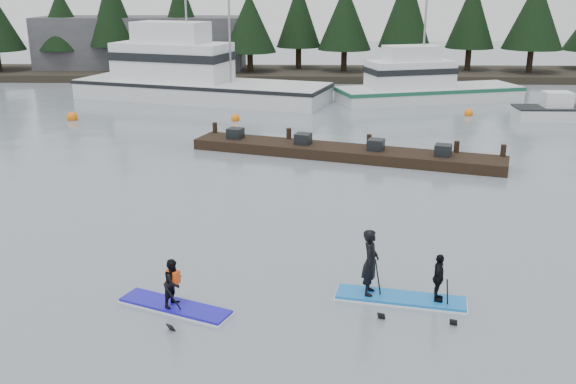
{
  "coord_description": "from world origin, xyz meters",
  "views": [
    {
      "loc": [
        0.51,
        -14.25,
        7.65
      ],
      "look_at": [
        0.0,
        6.0,
        1.1
      ],
      "focal_mm": 40.0,
      "sensor_mm": 36.0,
      "label": 1
    }
  ],
  "objects_px": {
    "paddleboard_duo": "(397,277)",
    "fishing_boat_large": "(194,88)",
    "fishing_boat_medium": "(424,93)",
    "floating_dock": "(344,152)",
    "paddleboard_solo": "(174,292)"
  },
  "relations": [
    {
      "from": "fishing_boat_large",
      "to": "paddleboard_duo",
      "type": "bearing_deg",
      "value": -53.46
    },
    {
      "from": "fishing_boat_medium",
      "to": "paddleboard_duo",
      "type": "height_order",
      "value": "fishing_boat_medium"
    },
    {
      "from": "fishing_boat_medium",
      "to": "paddleboard_duo",
      "type": "relative_size",
      "value": 3.93
    },
    {
      "from": "paddleboard_solo",
      "to": "paddleboard_duo",
      "type": "xyz_separation_m",
      "value": [
        5.54,
        0.59,
        0.2
      ]
    },
    {
      "from": "paddleboard_solo",
      "to": "paddleboard_duo",
      "type": "distance_m",
      "value": 5.58
    },
    {
      "from": "paddleboard_duo",
      "to": "fishing_boat_large",
      "type": "bearing_deg",
      "value": 120.62
    },
    {
      "from": "fishing_boat_large",
      "to": "floating_dock",
      "type": "xyz_separation_m",
      "value": [
        9.59,
        -15.75,
        -0.52
      ]
    },
    {
      "from": "fishing_boat_medium",
      "to": "paddleboard_solo",
      "type": "distance_m",
      "value": 32.24
    },
    {
      "from": "fishing_boat_large",
      "to": "floating_dock",
      "type": "bearing_deg",
      "value": -40.77
    },
    {
      "from": "fishing_boat_medium",
      "to": "fishing_boat_large",
      "type": "bearing_deg",
      "value": 162.79
    },
    {
      "from": "fishing_boat_medium",
      "to": "paddleboard_solo",
      "type": "height_order",
      "value": "fishing_boat_medium"
    },
    {
      "from": "fishing_boat_medium",
      "to": "floating_dock",
      "type": "height_order",
      "value": "fishing_boat_medium"
    },
    {
      "from": "floating_dock",
      "to": "paddleboard_duo",
      "type": "height_order",
      "value": "paddleboard_duo"
    },
    {
      "from": "fishing_boat_large",
      "to": "fishing_boat_medium",
      "type": "distance_m",
      "value": 16.01
    },
    {
      "from": "fishing_boat_large",
      "to": "paddleboard_duo",
      "type": "xyz_separation_m",
      "value": [
        10.11,
        -29.94,
        -0.1
      ]
    }
  ]
}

